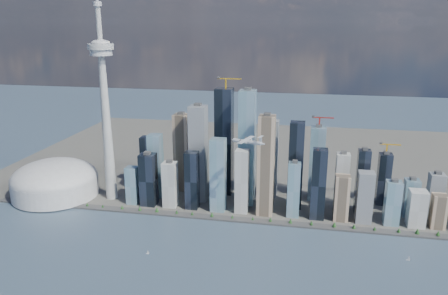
% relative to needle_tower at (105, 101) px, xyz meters
% --- Properties ---
extents(ground, '(4000.00, 4000.00, 0.00)m').
position_rel_needle_tower_xyz_m(ground, '(300.00, -310.00, -235.84)').
color(ground, '#2F3F53').
rests_on(ground, ground).
extents(seawall, '(1100.00, 22.00, 4.00)m').
position_rel_needle_tower_xyz_m(seawall, '(300.00, -60.00, -233.84)').
color(seawall, '#383838').
rests_on(seawall, ground).
extents(land, '(1400.00, 900.00, 3.00)m').
position_rel_needle_tower_xyz_m(land, '(300.00, 390.00, -234.34)').
color(land, '#4C4C47').
rests_on(land, ground).
extents(shoreline_trees, '(960.53, 7.20, 8.80)m').
position_rel_needle_tower_xyz_m(shoreline_trees, '(300.00, -60.00, -227.06)').
color(shoreline_trees, '#3F2D1E').
rests_on(shoreline_trees, seawall).
extents(skyscraper_cluster, '(736.00, 142.00, 282.68)m').
position_rel_needle_tower_xyz_m(skyscraper_cluster, '(359.61, 26.81, -147.59)').
color(skyscraper_cluster, black).
rests_on(skyscraper_cluster, land).
extents(needle_tower, '(56.00, 56.00, 550.50)m').
position_rel_needle_tower_xyz_m(needle_tower, '(0.00, 0.00, 0.00)').
color(needle_tower, '#A6A7A1').
rests_on(needle_tower, land).
extents(dome_stadium, '(200.00, 200.00, 86.00)m').
position_rel_needle_tower_xyz_m(dome_stadium, '(-140.00, -10.00, -196.40)').
color(dome_stadium, '#B8B8B8').
rests_on(dome_stadium, land).
extents(airplane, '(69.02, 61.63, 17.15)m').
position_rel_needle_tower_xyz_m(airplane, '(338.13, -100.94, -48.88)').
color(airplane, silver).
rests_on(airplane, ground).
extents(sailboat_west, '(5.94, 1.80, 8.24)m').
position_rel_needle_tower_xyz_m(sailboat_west, '(175.20, -228.19, -233.19)').
color(sailboat_west, silver).
rests_on(sailboat_west, ground).
extents(sailboat_east, '(6.83, 2.79, 9.43)m').
position_rel_needle_tower_xyz_m(sailboat_east, '(637.08, -161.43, -232.81)').
color(sailboat_east, silver).
rests_on(sailboat_east, ground).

